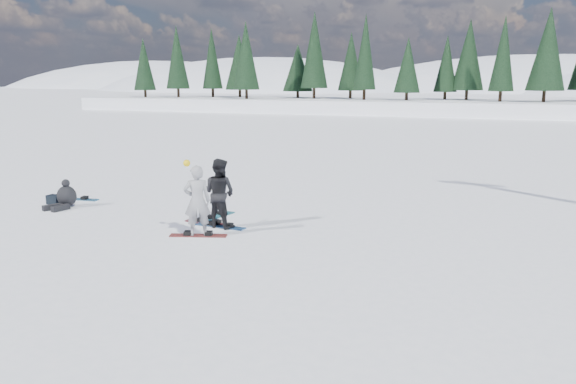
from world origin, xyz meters
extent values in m
plane|color=white|center=(0.00, 0.00, 0.00)|extent=(420.00, 420.00, 0.00)
cube|color=white|center=(0.00, 55.00, -1.00)|extent=(90.00, 14.00, 5.00)
ellipsoid|color=white|center=(-70.00, 170.00, -13.61)|extent=(143.00, 110.00, 49.50)
ellipsoid|color=white|center=(20.00, 200.00, -14.63)|extent=(182.00, 140.00, 53.20)
ellipsoid|color=white|center=(-140.00, 210.00, -14.30)|extent=(169.00, 130.00, 52.00)
cone|color=black|center=(-38.00, 55.00, 5.25)|extent=(3.20, 3.20, 7.50)
cone|color=black|center=(-34.20, 55.00, 5.25)|extent=(3.20, 3.20, 7.50)
cone|color=black|center=(-30.40, 55.00, 5.25)|extent=(3.20, 3.20, 7.50)
cone|color=black|center=(-26.60, 55.00, 5.25)|extent=(3.20, 3.20, 7.50)
cone|color=black|center=(-22.80, 55.00, 5.25)|extent=(3.20, 3.20, 7.50)
cone|color=black|center=(-19.00, 55.00, 5.25)|extent=(3.20, 3.20, 7.50)
cone|color=black|center=(-15.20, 55.00, 5.25)|extent=(3.20, 3.20, 7.50)
cone|color=black|center=(-11.40, 55.00, 5.25)|extent=(3.20, 3.20, 7.50)
cone|color=black|center=(-7.60, 55.00, 5.25)|extent=(3.20, 3.20, 7.50)
cone|color=black|center=(-3.80, 55.00, 5.25)|extent=(3.20, 3.20, 7.50)
cone|color=black|center=(0.00, 55.00, 5.25)|extent=(3.20, 3.20, 7.50)
cone|color=black|center=(3.80, 55.00, 5.25)|extent=(3.20, 3.20, 7.50)
cone|color=black|center=(7.60, 55.00, 5.25)|extent=(3.20, 3.20, 7.50)
cone|color=black|center=(11.40, 55.00, 5.25)|extent=(3.20, 3.20, 7.50)
imported|color=#9D9DA2|center=(-0.55, -0.59, 0.94)|extent=(0.82, 0.73, 1.88)
sphere|color=yellow|center=(-0.75, -0.71, 1.95)|extent=(0.18, 0.18, 0.18)
imported|color=black|center=(-0.43, 0.44, 0.96)|extent=(1.05, 0.88, 1.93)
ellipsoid|color=black|center=(-6.18, 0.96, 0.36)|extent=(0.79, 0.73, 0.68)
sphere|color=black|center=(-6.18, 0.96, 0.78)|extent=(0.26, 0.26, 0.26)
cube|color=black|center=(-6.02, 0.48, 0.09)|extent=(0.28, 0.62, 0.17)
cube|color=black|center=(-6.34, 0.48, 0.09)|extent=(0.42, 0.61, 0.17)
cube|color=black|center=(-6.88, 1.16, 0.15)|extent=(0.47, 0.32, 0.30)
cube|color=maroon|center=(-0.55, -0.59, 0.01)|extent=(1.51, 0.72, 0.03)
cube|color=navy|center=(-0.43, 0.44, 0.01)|extent=(1.52, 0.40, 0.03)
cube|color=#175982|center=(-6.66, 1.99, 0.01)|extent=(1.52, 0.43, 0.03)
cube|color=maroon|center=(-0.91, 0.67, 0.01)|extent=(1.52, 0.45, 0.03)
cube|color=teal|center=(-1.05, 1.38, 0.01)|extent=(0.60, 1.53, 0.03)
camera|label=1|loc=(6.57, -13.13, 4.08)|focal=35.00mm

